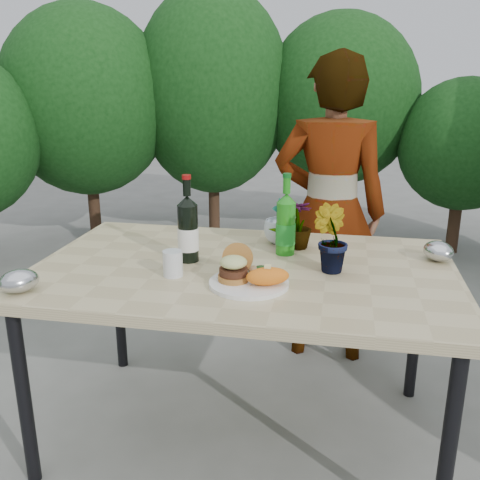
% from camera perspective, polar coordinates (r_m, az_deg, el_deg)
% --- Properties ---
extents(ground, '(80.00, 80.00, 0.00)m').
position_cam_1_polar(ground, '(2.41, 0.38, -19.76)').
color(ground, slate).
rests_on(ground, ground).
extents(patio_table, '(1.60, 1.00, 0.75)m').
position_cam_1_polar(patio_table, '(2.07, 0.42, -4.30)').
color(patio_table, tan).
rests_on(patio_table, ground).
extents(shrub_hedge, '(6.95, 5.06, 2.20)m').
position_cam_1_polar(shrub_hedge, '(3.65, 3.34, 12.48)').
color(shrub_hedge, '#382316').
rests_on(shrub_hedge, ground).
extents(dinner_plate, '(0.28, 0.28, 0.01)m').
position_cam_1_polar(dinner_plate, '(1.87, 0.96, -4.64)').
color(dinner_plate, white).
rests_on(dinner_plate, patio_table).
extents(burger_stack, '(0.11, 0.16, 0.11)m').
position_cam_1_polar(burger_stack, '(1.88, -0.59, -2.80)').
color(burger_stack, '#B7722D').
rests_on(burger_stack, dinner_plate).
extents(sweet_potato, '(0.17, 0.12, 0.06)m').
position_cam_1_polar(sweet_potato, '(1.83, 2.96, -3.89)').
color(sweet_potato, orange).
rests_on(sweet_potato, dinner_plate).
extents(grilled_veg, '(0.08, 0.05, 0.03)m').
position_cam_1_polar(grilled_veg, '(1.94, 1.94, -3.12)').
color(grilled_veg, olive).
rests_on(grilled_veg, dinner_plate).
extents(wine_bottle, '(0.08, 0.08, 0.34)m').
position_cam_1_polar(wine_bottle, '(2.08, -5.57, 1.07)').
color(wine_bottle, black).
rests_on(wine_bottle, patio_table).
extents(sparkling_water, '(0.08, 0.08, 0.33)m').
position_cam_1_polar(sparkling_water, '(2.17, 4.90, 1.60)').
color(sparkling_water, '#1C8217').
rests_on(sparkling_water, patio_table).
extents(plastic_cup, '(0.07, 0.07, 0.09)m').
position_cam_1_polar(plastic_cup, '(1.96, -7.18, -2.50)').
color(plastic_cup, silver).
rests_on(plastic_cup, patio_table).
extents(seedling_left, '(0.13, 0.14, 0.22)m').
position_cam_1_polar(seedling_left, '(2.19, 4.77, 1.49)').
color(seedling_left, '#295F20').
rests_on(seedling_left, patio_table).
extents(seedling_mid, '(0.18, 0.17, 0.25)m').
position_cam_1_polar(seedling_mid, '(1.99, 9.59, 0.13)').
color(seedling_mid, '#245E20').
rests_on(seedling_mid, patio_table).
extents(seedling_right, '(0.15, 0.15, 0.20)m').
position_cam_1_polar(seedling_right, '(2.25, 6.24, 1.65)').
color(seedling_right, '#20551D').
rests_on(seedling_right, patio_table).
extents(blue_bowl, '(0.15, 0.15, 0.10)m').
position_cam_1_polar(blue_bowl, '(2.32, 4.21, 0.90)').
color(blue_bowl, silver).
rests_on(blue_bowl, patio_table).
extents(foil_packet_left, '(0.17, 0.17, 0.08)m').
position_cam_1_polar(foil_packet_left, '(1.95, -22.50, -4.06)').
color(foil_packet_left, '#B0B3B7').
rests_on(foil_packet_left, patio_table).
extents(foil_packet_right, '(0.15, 0.17, 0.08)m').
position_cam_1_polar(foil_packet_right, '(2.24, 20.41, -1.11)').
color(foil_packet_right, '#B8BBC0').
rests_on(foil_packet_right, patio_table).
extents(person, '(0.58, 0.38, 1.57)m').
position_cam_1_polar(person, '(2.75, 9.54, 2.91)').
color(person, '#A06C50').
rests_on(person, ground).
extents(terracotta_pot, '(0.17, 0.17, 0.14)m').
position_cam_1_polar(terracotta_pot, '(4.29, -14.85, -2.13)').
color(terracotta_pot, '#BA4A2F').
rests_on(terracotta_pot, ground).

